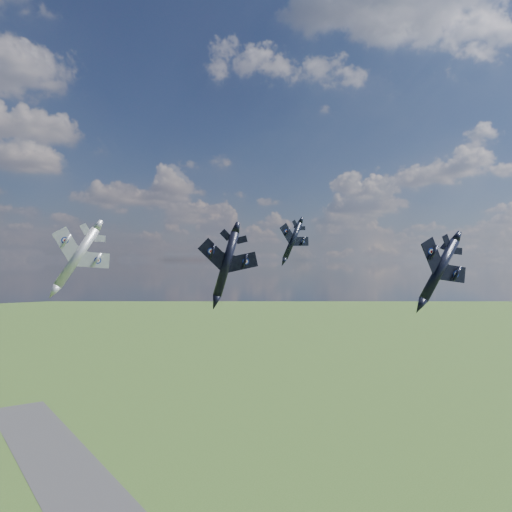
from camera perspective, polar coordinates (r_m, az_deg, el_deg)
jet_lead_navy at (r=83.10m, az=-3.43°, el=-0.91°), size 16.47×18.45×6.02m
jet_right_navy at (r=78.60m, az=20.22°, el=-1.51°), size 12.97×16.31×8.46m
jet_high_navy at (r=115.99m, az=4.20°, el=1.77°), size 10.71×13.71×6.45m
jet_left_silver at (r=90.64m, az=-19.79°, el=-0.13°), size 13.71×17.44×8.85m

